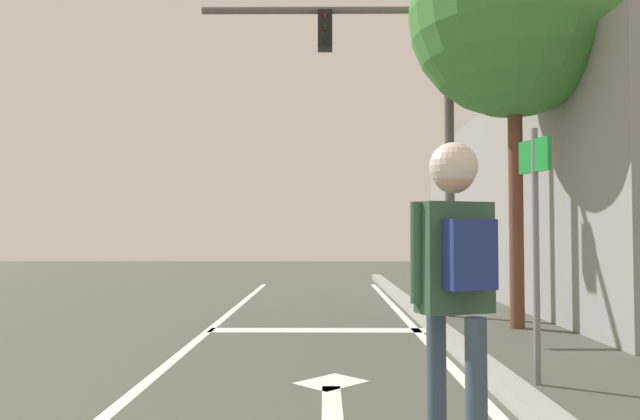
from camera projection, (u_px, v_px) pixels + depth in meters
name	position (u px, v px, depth m)	size (l,w,h in m)	color
lane_line_center	(171.00, 362.00, 6.46)	(0.12, 20.00, 0.01)	white
lane_line_curbside	(447.00, 362.00, 6.43)	(0.12, 20.00, 0.01)	white
stop_bar	(318.00, 330.00, 8.60)	(3.04, 0.40, 0.01)	white
lane_arrow_stem	(332.00, 408.00, 4.74)	(0.16, 1.40, 0.01)	white
lane_arrow_head	(331.00, 382.00, 5.59)	(0.56, 0.44, 0.01)	white
curb_strip	(471.00, 356.00, 6.43)	(0.24, 24.00, 0.14)	#95998F
skater	(456.00, 260.00, 3.27)	(0.46, 0.63, 1.75)	#354A5C
traffic_signal_mast	(396.00, 96.00, 10.23)	(4.20, 0.34, 5.30)	#615658
street_sign_post	(535.00, 216.00, 5.56)	(0.16, 0.43, 2.30)	slate
roadside_tree	(514.00, 13.00, 8.99)	(3.06, 3.06, 6.12)	brown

